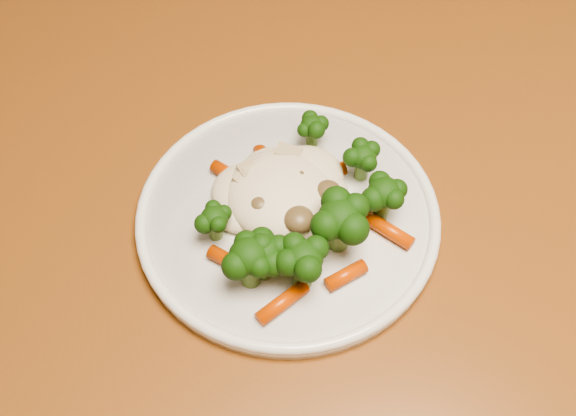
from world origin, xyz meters
name	(u,v)px	position (x,y,z in m)	size (l,w,h in m)	color
dining_table	(294,252)	(0.25, 0.07, 0.66)	(1.43, 1.15, 0.75)	brown
plate	(288,218)	(0.23, 0.05, 0.76)	(0.26, 0.26, 0.01)	white
meal	(296,211)	(0.23, 0.03, 0.78)	(0.17, 0.17, 0.05)	#F1E2C1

